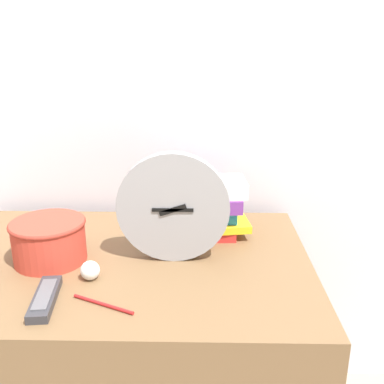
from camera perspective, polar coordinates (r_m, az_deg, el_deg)
The scene contains 8 objects.
wall_back at distance 1.51m, azimuth -7.29°, elevation 16.30°, with size 6.00×0.04×2.40m.
desk at distance 1.43m, azimuth -8.30°, elevation -21.06°, with size 1.02×0.69×0.70m.
desk_clock at distance 1.16m, azimuth -2.42°, elevation -2.02°, with size 0.29×0.04×0.29m.
book_stack at distance 1.34m, azimuth 2.01°, elevation -1.89°, with size 0.25×0.20×0.17m.
basket at distance 1.24m, azimuth -17.70°, elevation -5.72°, with size 0.20×0.20×0.11m.
tv_remote at distance 1.08m, azimuth -18.17°, elevation -12.68°, with size 0.07×0.17×0.02m.
crumpled_paper_ball at distance 1.14m, azimuth -12.81°, elevation -9.68°, with size 0.05×0.05×0.05m.
pen at distance 1.04m, azimuth -11.22°, elevation -13.80°, with size 0.15×0.07×0.01m.
Camera 1 is at (0.21, -0.73, 1.27)m, focal length 42.00 mm.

